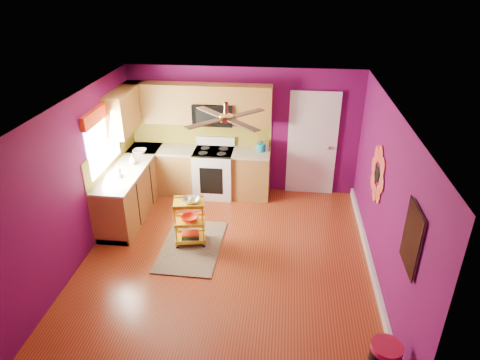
# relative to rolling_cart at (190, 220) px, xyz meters

# --- Properties ---
(ground) EXTENTS (5.00, 5.00, 0.00)m
(ground) POSITION_rel_rolling_cart_xyz_m (0.65, -0.41, -0.45)
(ground) COLOR maroon
(ground) RESTS_ON ground
(room_envelope) EXTENTS (4.54, 5.04, 2.52)m
(room_envelope) POSITION_rel_rolling_cart_xyz_m (0.68, -0.41, 1.18)
(room_envelope) COLOR #5F0A4E
(room_envelope) RESTS_ON ground
(lower_cabinets) EXTENTS (2.81, 2.31, 0.94)m
(lower_cabinets) POSITION_rel_rolling_cart_xyz_m (-0.69, 1.40, -0.02)
(lower_cabinets) COLOR brown
(lower_cabinets) RESTS_ON ground
(electric_range) EXTENTS (0.76, 0.66, 1.13)m
(electric_range) POSITION_rel_rolling_cart_xyz_m (0.10, 1.76, 0.03)
(electric_range) COLOR white
(electric_range) RESTS_ON ground
(upper_cabinetry) EXTENTS (2.80, 2.30, 1.26)m
(upper_cabinetry) POSITION_rel_rolling_cart_xyz_m (-0.59, 1.76, 1.35)
(upper_cabinetry) COLOR brown
(upper_cabinetry) RESTS_ON ground
(left_window) EXTENTS (0.08, 1.35, 1.08)m
(left_window) POSITION_rel_rolling_cart_xyz_m (-1.56, 0.64, 1.29)
(left_window) COLOR white
(left_window) RESTS_ON ground
(panel_door) EXTENTS (0.95, 0.11, 2.15)m
(panel_door) POSITION_rel_rolling_cart_xyz_m (2.00, 2.05, 0.57)
(panel_door) COLOR white
(panel_door) RESTS_ON ground
(right_wall_art) EXTENTS (0.04, 2.74, 1.04)m
(right_wall_art) POSITION_rel_rolling_cart_xyz_m (2.88, -0.75, 0.99)
(right_wall_art) COLOR black
(right_wall_art) RESTS_ON ground
(ceiling_fan) EXTENTS (1.01, 1.01, 0.26)m
(ceiling_fan) POSITION_rel_rolling_cart_xyz_m (0.65, -0.21, 1.84)
(ceiling_fan) COLOR #BF8C3F
(ceiling_fan) RESTS_ON ground
(shag_rug) EXTENTS (0.97, 1.56, 0.02)m
(shag_rug) POSITION_rel_rolling_cart_xyz_m (0.03, -0.10, -0.44)
(shag_rug) COLOR black
(shag_rug) RESTS_ON ground
(rolling_cart) EXTENTS (0.54, 0.44, 0.88)m
(rolling_cart) POSITION_rel_rolling_cart_xyz_m (0.00, 0.00, 0.00)
(rolling_cart) COLOR yellow
(rolling_cart) RESTS_ON ground
(teal_kettle) EXTENTS (0.18, 0.18, 0.21)m
(teal_kettle) POSITION_rel_rolling_cart_xyz_m (1.02, 1.86, 0.57)
(teal_kettle) COLOR teal
(teal_kettle) RESTS_ON lower_cabinets
(toaster) EXTENTS (0.22, 0.15, 0.18)m
(toaster) POSITION_rel_rolling_cart_xyz_m (1.05, 1.91, 0.58)
(toaster) COLOR beige
(toaster) RESTS_ON lower_cabinets
(soap_bottle_a) EXTENTS (0.09, 0.09, 0.19)m
(soap_bottle_a) POSITION_rel_rolling_cart_xyz_m (-1.34, 0.50, 0.59)
(soap_bottle_a) COLOR #EA3F72
(soap_bottle_a) RESTS_ON lower_cabinets
(soap_bottle_b) EXTENTS (0.14, 0.14, 0.19)m
(soap_bottle_b) POSITION_rel_rolling_cart_xyz_m (-1.24, 0.99, 0.58)
(soap_bottle_b) COLOR white
(soap_bottle_b) RESTS_ON lower_cabinets
(counter_dish) EXTENTS (0.26, 0.26, 0.06)m
(counter_dish) POSITION_rel_rolling_cart_xyz_m (-1.29, 1.51, 0.52)
(counter_dish) COLOR white
(counter_dish) RESTS_ON lower_cabinets
(counter_cup) EXTENTS (0.11, 0.11, 0.09)m
(counter_cup) POSITION_rel_rolling_cart_xyz_m (-1.29, 0.43, 0.53)
(counter_cup) COLOR white
(counter_cup) RESTS_ON lower_cabinets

